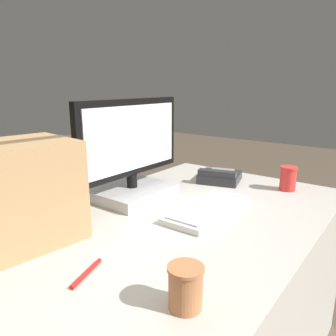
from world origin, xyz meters
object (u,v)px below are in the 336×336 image
monitor (132,161)px  keyboard (208,209)px  paper_cup_left (185,287)px  cardboard_box (8,196)px  paper_cup_right (288,178)px  pen_marker (87,273)px  desk_phone (220,176)px

monitor → keyboard: 0.37m
paper_cup_left → cardboard_box: 0.59m
monitor → paper_cup_left: bearing=-128.0°
monitor → paper_cup_left: size_ratio=5.69×
keyboard → paper_cup_right: bearing=-19.3°
keyboard → paper_cup_right: 0.47m
monitor → pen_marker: monitor is taller
paper_cup_left → keyboard: bearing=25.2°
desk_phone → paper_cup_right: paper_cup_right is taller
keyboard → desk_phone: desk_phone is taller
desk_phone → pen_marker: size_ratio=1.83×
pen_marker → cardboard_box: bearing=-105.0°
paper_cup_left → paper_cup_right: paper_cup_right is taller
keyboard → pen_marker: 0.55m
monitor → pen_marker: bearing=-148.2°
keyboard → cardboard_box: 0.68m
pen_marker → desk_phone: bearing=168.8°
desk_phone → paper_cup_right: 0.32m
monitor → keyboard: monitor is taller
monitor → paper_cup_right: monitor is taller
pen_marker → paper_cup_left: bearing=81.3°
keyboard → pen_marker: keyboard is taller
paper_cup_left → cardboard_box: bearing=97.1°
pen_marker → paper_cup_right: bearing=150.6°
paper_cup_right → cardboard_box: cardboard_box is taller
cardboard_box → paper_cup_left: bearing=-82.9°
keyboard → pen_marker: (-0.55, 0.03, -0.01)m
monitor → desk_phone: (0.43, -0.18, -0.13)m
monitor → paper_cup_left: monitor is taller
paper_cup_left → paper_cup_right: 0.95m
desk_phone → paper_cup_right: (0.07, -0.31, 0.03)m
desk_phone → pen_marker: (-0.93, -0.13, -0.02)m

